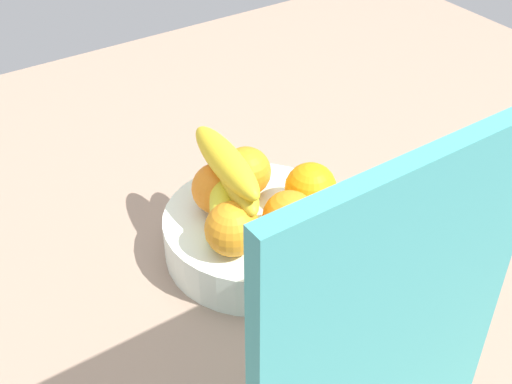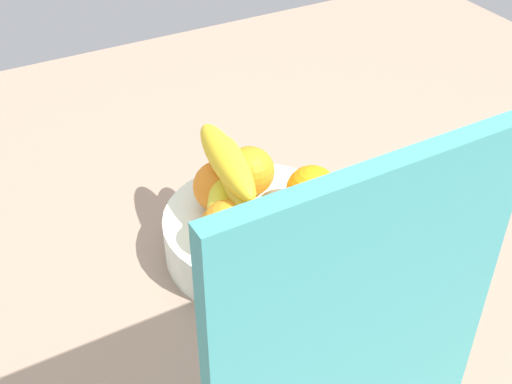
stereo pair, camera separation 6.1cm
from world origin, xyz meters
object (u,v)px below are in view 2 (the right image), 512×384
at_px(fruit_bowl, 256,233).
at_px(orange_center, 219,187).
at_px(orange_front_right, 250,171).
at_px(orange_back_right, 286,219).
at_px(orange_front_left, 312,191).
at_px(cutting_board, 358,341).
at_px(banana_bunch, 231,180).
at_px(orange_back_left, 228,227).

bearing_deg(fruit_bowl, orange_center, -50.31).
height_order(orange_front_right, orange_back_right, same).
relative_size(fruit_bowl, orange_back_right, 3.61).
xyz_separation_m(fruit_bowl, orange_center, (0.03, -0.04, 0.06)).
height_order(orange_front_left, orange_back_right, same).
height_order(orange_center, cutting_board, cutting_board).
height_order(orange_front_right, banana_bunch, banana_bunch).
bearing_deg(orange_back_right, banana_bunch, -66.54).
distance_m(fruit_bowl, orange_center, 0.08).
distance_m(orange_front_right, orange_center, 0.05).
distance_m(orange_front_right, cutting_board, 0.39).
bearing_deg(orange_back_left, orange_back_right, 163.73).
distance_m(fruit_bowl, banana_bunch, 0.09).
relative_size(orange_back_right, banana_bunch, 0.39).
distance_m(orange_front_left, cutting_board, 0.33).
distance_m(orange_front_left, orange_back_right, 0.07).
bearing_deg(orange_back_left, cutting_board, 87.29).
distance_m(orange_back_left, orange_back_right, 0.07).
distance_m(orange_front_right, orange_back_right, 0.11).
relative_size(fruit_bowl, orange_front_left, 3.61).
xyz_separation_m(fruit_bowl, banana_bunch, (0.02, -0.02, 0.08)).
relative_size(orange_front_right, orange_back_right, 1.00).
distance_m(orange_back_right, cutting_board, 0.28).
relative_size(orange_front_right, banana_bunch, 0.39).
relative_size(fruit_bowl, orange_front_right, 3.61).
bearing_deg(orange_center, fruit_bowl, 129.69).
bearing_deg(banana_bunch, fruit_bowl, 139.19).
bearing_deg(orange_center, orange_back_right, 113.63).
bearing_deg(orange_front_left, cutting_board, 64.01).
height_order(fruit_bowl, orange_front_right, orange_front_right).
bearing_deg(cutting_board, orange_front_right, -105.11).
bearing_deg(orange_back_right, fruit_bowl, -80.28).
xyz_separation_m(orange_front_right, orange_back_left, (0.08, 0.09, 0.00)).
bearing_deg(cutting_board, orange_back_left, -93.87).
distance_m(fruit_bowl, orange_front_left, 0.10).
bearing_deg(fruit_bowl, orange_front_left, 159.41).
xyz_separation_m(orange_front_right, cutting_board, (0.09, 0.37, 0.09)).
height_order(orange_front_right, cutting_board, cutting_board).
height_order(orange_front_left, orange_center, same).
relative_size(orange_front_right, orange_back_left, 1.00).
bearing_deg(orange_back_right, cutting_board, 72.00).
bearing_deg(orange_back_left, orange_center, -108.45).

